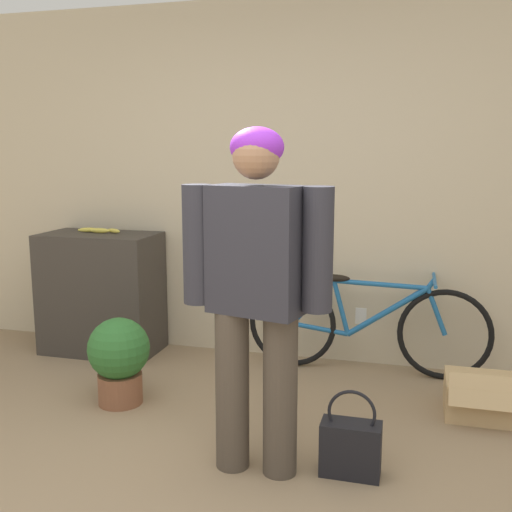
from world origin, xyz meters
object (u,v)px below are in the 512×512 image
person (256,281)px  handbag (351,446)px  cardboard_box (482,397)px  potted_plant (119,357)px  banana (100,230)px  bicycle (366,325)px

person → handbag: 0.92m
cardboard_box → potted_plant: potted_plant is taller
banana → potted_plant: banana is taller
handbag → cardboard_box: 1.09m
handbag → cardboard_box: handbag is taller
banana → cardboard_box: 2.91m
bicycle → cardboard_box: bearing=-36.1°
banana → potted_plant: bearing=-55.6°
handbag → cardboard_box: bearing=52.1°
handbag → potted_plant: potted_plant is taller
bicycle → cardboard_box: bicycle is taller
banana → potted_plant: (0.61, -0.90, -0.64)m
banana → cardboard_box: (2.75, -0.49, -0.83)m
bicycle → handbag: bearing=-88.2°
banana → handbag: banana is taller
handbag → potted_plant: (-1.46, 0.46, 0.15)m
cardboard_box → banana: bearing=169.9°
cardboard_box → person: bearing=-140.3°
bicycle → potted_plant: bearing=-147.3°
person → banana: person is taller
bicycle → cardboard_box: size_ratio=3.92×
bicycle → handbag: bicycle is taller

